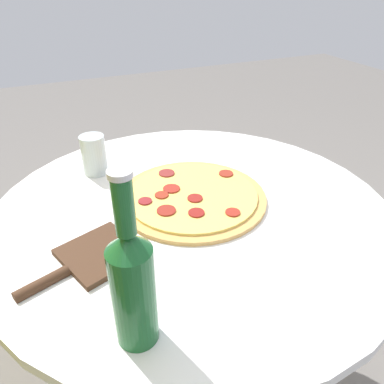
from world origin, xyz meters
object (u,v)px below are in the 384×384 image
pizza (192,196)px  pizza_paddle (91,258)px  beer_bottle (133,283)px  drinking_glass (94,155)px

pizza → pizza_paddle: (-0.12, 0.27, -0.00)m
pizza → pizza_paddle: 0.30m
beer_bottle → pizza_paddle: 0.23m
beer_bottle → pizza_paddle: beer_bottle is taller
drinking_glass → pizza: bearing=-141.1°
beer_bottle → pizza_paddle: bearing=9.5°
pizza → beer_bottle: 0.41m
pizza_paddle → drinking_glass: size_ratio=2.34×
pizza → beer_bottle: size_ratio=1.24×
pizza → pizza_paddle: bearing=114.5°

